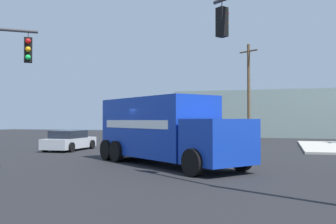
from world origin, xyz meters
TOP-DOWN VIEW (x-y plane):
  - ground_plane at (0.00, 0.00)m, footprint 100.00×100.00m
  - delivery_truck at (0.34, -0.54)m, footprint 8.17×7.07m
  - traffic_light_primary at (5.93, -6.30)m, footprint 3.97×3.00m
  - sedan_silver at (-8.07, 5.13)m, footprint 2.19×4.37m
  - utility_pole at (2.23, 20.89)m, footprint 1.88×1.35m
  - building_backdrop at (3.37, 29.33)m, footprint 20.70×6.00m

SIDE VIEW (x-z plane):
  - ground_plane at x=0.00m, z-range 0.00..0.00m
  - sedan_silver at x=-8.07m, z-range -0.03..1.28m
  - delivery_truck at x=0.34m, z-range 0.06..3.08m
  - building_backdrop at x=3.37m, z-range 0.00..5.40m
  - traffic_light_primary at x=5.93m, z-range 1.00..7.16m
  - utility_pole at x=2.23m, z-range 0.14..9.61m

